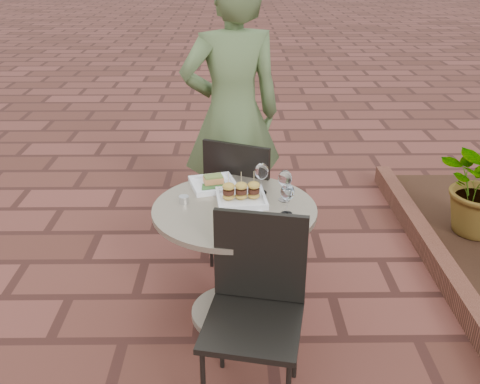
{
  "coord_description": "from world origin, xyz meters",
  "views": [
    {
      "loc": [
        0.22,
        -2.8,
        2.03
      ],
      "look_at": [
        0.25,
        -0.19,
        0.82
      ],
      "focal_mm": 40.0,
      "sensor_mm": 36.0,
      "label": 1
    }
  ],
  "objects_px": {
    "cafe_table": "(235,246)",
    "plate_sliders": "(241,195)",
    "diner": "(232,116)",
    "plate_tuna": "(251,228)",
    "chair_near": "(256,296)",
    "chair_far": "(243,194)",
    "plate_salmon": "(213,183)"
  },
  "relations": [
    {
      "from": "cafe_table",
      "to": "plate_salmon",
      "type": "distance_m",
      "value": 0.4
    },
    {
      "from": "chair_near",
      "to": "plate_sliders",
      "type": "xyz_separation_m",
      "value": [
        -0.06,
        0.64,
        0.22
      ]
    },
    {
      "from": "cafe_table",
      "to": "plate_tuna",
      "type": "relative_size",
      "value": 2.54
    },
    {
      "from": "chair_far",
      "to": "plate_salmon",
      "type": "height_order",
      "value": "chair_far"
    },
    {
      "from": "chair_near",
      "to": "plate_tuna",
      "type": "height_order",
      "value": "chair_near"
    },
    {
      "from": "diner",
      "to": "plate_tuna",
      "type": "height_order",
      "value": "diner"
    },
    {
      "from": "chair_far",
      "to": "plate_sliders",
      "type": "relative_size",
      "value": 3.14
    },
    {
      "from": "plate_salmon",
      "to": "plate_tuna",
      "type": "distance_m",
      "value": 0.58
    },
    {
      "from": "chair_far",
      "to": "diner",
      "type": "relative_size",
      "value": 0.48
    },
    {
      "from": "cafe_table",
      "to": "plate_sliders",
      "type": "relative_size",
      "value": 3.04
    },
    {
      "from": "cafe_table",
      "to": "plate_salmon",
      "type": "bearing_deg",
      "value": 114.53
    },
    {
      "from": "cafe_table",
      "to": "plate_sliders",
      "type": "height_order",
      "value": "plate_sliders"
    },
    {
      "from": "chair_near",
      "to": "diner",
      "type": "distance_m",
      "value": 1.56
    },
    {
      "from": "chair_near",
      "to": "plate_sliders",
      "type": "height_order",
      "value": "chair_near"
    },
    {
      "from": "chair_far",
      "to": "plate_salmon",
      "type": "xyz_separation_m",
      "value": [
        -0.18,
        -0.28,
        0.2
      ]
    },
    {
      "from": "diner",
      "to": "plate_salmon",
      "type": "bearing_deg",
      "value": 67.02
    },
    {
      "from": "diner",
      "to": "plate_tuna",
      "type": "relative_size",
      "value": 5.44
    },
    {
      "from": "cafe_table",
      "to": "plate_sliders",
      "type": "xyz_separation_m",
      "value": [
        0.04,
        0.08,
        0.28
      ]
    },
    {
      "from": "plate_tuna",
      "to": "cafe_table",
      "type": "bearing_deg",
      "value": 107.08
    },
    {
      "from": "cafe_table",
      "to": "plate_sliders",
      "type": "bearing_deg",
      "value": 64.01
    },
    {
      "from": "chair_far",
      "to": "plate_tuna",
      "type": "bearing_deg",
      "value": 115.79
    },
    {
      "from": "diner",
      "to": "plate_sliders",
      "type": "relative_size",
      "value": 6.5
    },
    {
      "from": "diner",
      "to": "plate_tuna",
      "type": "bearing_deg",
      "value": 81.07
    },
    {
      "from": "diner",
      "to": "plate_tuna",
      "type": "distance_m",
      "value": 1.23
    },
    {
      "from": "chair_near",
      "to": "diner",
      "type": "relative_size",
      "value": 0.48
    },
    {
      "from": "cafe_table",
      "to": "diner",
      "type": "xyz_separation_m",
      "value": [
        -0.01,
        0.93,
        0.48
      ]
    },
    {
      "from": "plate_salmon",
      "to": "plate_tuna",
      "type": "bearing_deg",
      "value": -69.08
    },
    {
      "from": "plate_sliders",
      "to": "chair_near",
      "type": "bearing_deg",
      "value": -84.55
    },
    {
      "from": "cafe_table",
      "to": "chair_near",
      "type": "xyz_separation_m",
      "value": [
        0.1,
        -0.56,
        0.07
      ]
    },
    {
      "from": "cafe_table",
      "to": "chair_far",
      "type": "bearing_deg",
      "value": 84.56
    },
    {
      "from": "plate_salmon",
      "to": "plate_tuna",
      "type": "relative_size",
      "value": 0.89
    },
    {
      "from": "chair_far",
      "to": "plate_salmon",
      "type": "relative_size",
      "value": 2.96
    }
  ]
}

